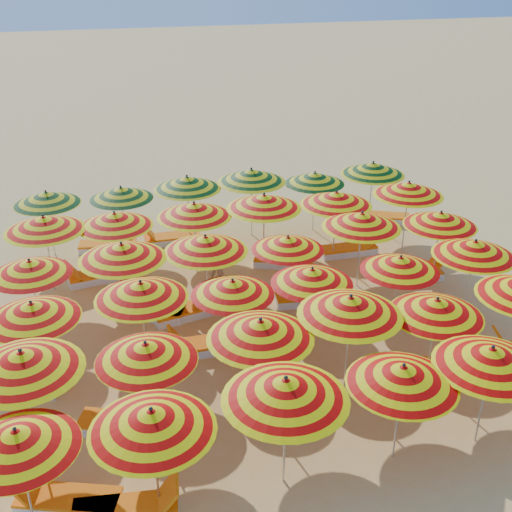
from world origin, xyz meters
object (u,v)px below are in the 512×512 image
Objects in this scene: umbrella_6 at (22,362)px; lounger_13 at (286,261)px; umbrella_12 at (32,311)px; lounger_11 at (412,273)px; umbrella_35 at (373,169)px; umbrella_24 at (44,224)px; lounger_6 at (19,387)px; umbrella_25 at (115,220)px; umbrella_31 at (121,193)px; umbrella_28 at (336,199)px; lounger_4 at (450,368)px; umbrella_3 at (403,375)px; umbrella_29 at (409,189)px; lounger_3 at (126,425)px; umbrella_16 at (400,264)px; lounger_9 at (189,311)px; umbrella_13 at (141,290)px; lounger_0 at (66,500)px; lounger_1 at (129,511)px; umbrella_14 at (233,288)px; umbrella_10 at (437,307)px; umbrella_0 at (17,440)px; umbrella_17 at (475,249)px; umbrella_30 at (47,198)px; umbrella_9 at (350,306)px; umbrella_15 at (312,276)px; umbrella_19 at (122,252)px; umbrella_8 at (260,330)px; lounger_10 at (310,297)px; lounger_12 at (98,276)px; umbrella_32 at (187,183)px; lounger_7 at (206,345)px; lounger_15 at (109,246)px; umbrella_22 at (362,220)px; umbrella_27 at (264,202)px; umbrella_33 at (251,176)px; umbrella_34 at (315,178)px; umbrella_26 at (194,210)px; umbrella_20 at (206,244)px; lounger_17 at (382,217)px; umbrella_2 at (286,389)px.

umbrella_6 is 9.06m from lounger_13.
lounger_13 is (6.53, 3.98, -1.64)m from umbrella_12.
umbrella_35 is at bearing 91.22° from lounger_11.
umbrella_24 reaches higher than lounger_6.
umbrella_25 is 2.27m from umbrella_31.
umbrella_28 is 1.22× the size of lounger_4.
umbrella_29 reaches higher than umbrella_3.
umbrella_12 is 2.97m from lounger_3.
umbrella_16 reaches higher than lounger_13.
umbrella_24 is at bearing 153.63° from umbrella_16.
umbrella_25 is at bearing 111.30° from lounger_9.
umbrella_6 is 3.12m from umbrella_13.
lounger_9 is (1.53, -2.23, -1.70)m from umbrella_25.
lounger_0 and lounger_1 have the same top height.
umbrella_31 reaches higher than umbrella_14.
umbrella_0 is at bearing -166.81° from umbrella_10.
umbrella_17 is 1.11× the size of umbrella_30.
lounger_9 is (3.39, 1.95, -1.64)m from umbrella_12.
umbrella_9 is 1.82m from umbrella_15.
umbrella_24 is at bearing 130.28° from umbrella_19.
umbrella_6 reaches higher than umbrella_24.
umbrella_8 is (4.23, 1.78, 0.16)m from umbrella_0.
umbrella_3 is 6.63m from lounger_9.
lounger_10 is 5.88m from lounger_12.
umbrella_32 reaches higher than lounger_7.
lounger_15 is (-6.85, 8.13, 0.00)m from lounger_4.
umbrella_3 is 7.27m from umbrella_19.
lounger_10 is at bearing -128.61° from umbrella_35.
umbrella_35 is at bearing 62.66° from umbrella_22.
umbrella_27 is (-4.14, 3.95, 0.10)m from umbrella_17.
umbrella_33 is at bearing 27.20° from umbrella_25.
umbrella_29 is at bearing 0.19° from umbrella_27.
umbrella_10 reaches higher than lounger_4.
lounger_13 is (-1.60, -2.26, -1.61)m from umbrella_34.
umbrella_8 is at bearing -69.11° from umbrella_25.
lounger_1 is (-6.60, -6.39, -1.78)m from umbrella_22.
lounger_7 is (-6.54, 0.08, -1.71)m from umbrella_17.
umbrella_17 is 7.26m from umbrella_26.
umbrella_6 is 4.24m from umbrella_8.
umbrella_20 reaches higher than lounger_3.
lounger_7 is at bearing -64.19° from lounger_15.
umbrella_16 is 1.36× the size of lounger_1.
lounger_17 is (8.66, 4.28, -1.78)m from umbrella_19.
umbrella_15 is 1.32× the size of lounger_13.
umbrella_10 is at bearing -104.86° from umbrella_35.
umbrella_13 is at bearing -107.35° from umbrella_32.
umbrella_13 is at bearing -179.78° from umbrella_16.
umbrella_2 is 4.09m from lounger_0.
umbrella_33 is (0.16, 6.24, 0.24)m from umbrella_15.
umbrella_15 is at bearing 33.00° from umbrella_0.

